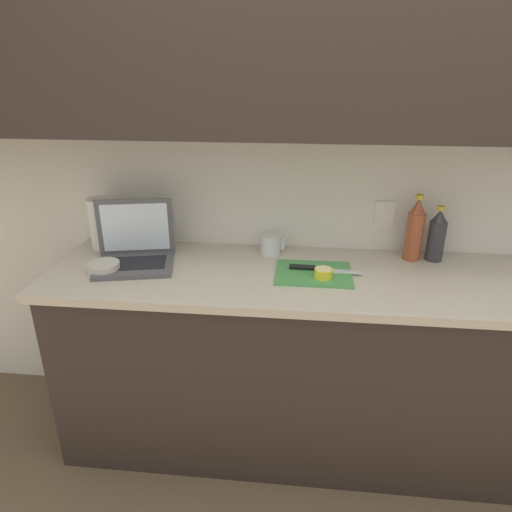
# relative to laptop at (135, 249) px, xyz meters

# --- Properties ---
(ground_plane) EXTENTS (12.00, 12.00, 0.00)m
(ground_plane) POSITION_rel_laptop_xyz_m (0.91, -0.04, -0.94)
(ground_plane) COLOR brown
(ground_plane) RESTS_ON ground
(wall_back) EXTENTS (5.20, 0.38, 2.60)m
(wall_back) POSITION_rel_laptop_xyz_m (0.91, 0.20, 0.61)
(wall_back) COLOR white
(wall_back) RESTS_ON ground_plane
(counter_unit) EXTENTS (2.51, 0.63, 0.88)m
(counter_unit) POSITION_rel_laptop_xyz_m (0.93, -0.04, -0.49)
(counter_unit) COLOR #332823
(counter_unit) RESTS_ON ground_plane
(laptop) EXTENTS (0.38, 0.32, 0.27)m
(laptop) POSITION_rel_laptop_xyz_m (0.00, 0.00, 0.00)
(laptop) COLOR #515156
(laptop) RESTS_ON counter_unit
(cutting_board) EXTENTS (0.32, 0.25, 0.01)m
(cutting_board) POSITION_rel_laptop_xyz_m (0.78, -0.04, -0.06)
(cutting_board) COLOR #4C9E51
(cutting_board) RESTS_ON counter_unit
(knife) EXTENTS (0.30, 0.04, 0.02)m
(knife) POSITION_rel_laptop_xyz_m (0.78, -0.01, -0.05)
(knife) COLOR silver
(knife) RESTS_ON cutting_board
(lemon_half_cut) EXTENTS (0.08, 0.08, 0.04)m
(lemon_half_cut) POSITION_rel_laptop_xyz_m (0.82, -0.08, -0.04)
(lemon_half_cut) COLOR yellow
(lemon_half_cut) RESTS_ON cutting_board
(bottle_green_soda) EXTENTS (0.08, 0.08, 0.25)m
(bottle_green_soda) POSITION_rel_laptop_xyz_m (1.32, 0.18, 0.05)
(bottle_green_soda) COLOR #333338
(bottle_green_soda) RESTS_ON counter_unit
(bottle_oil_tall) EXTENTS (0.08, 0.08, 0.30)m
(bottle_oil_tall) POSITION_rel_laptop_xyz_m (1.22, 0.18, 0.07)
(bottle_oil_tall) COLOR #A34C2D
(bottle_oil_tall) RESTS_ON counter_unit
(measuring_cup) EXTENTS (0.11, 0.09, 0.09)m
(measuring_cup) POSITION_rel_laptop_xyz_m (0.58, 0.17, -0.02)
(measuring_cup) COLOR silver
(measuring_cup) RESTS_ON counter_unit
(bowl_white) EXTENTS (0.13, 0.13, 0.05)m
(bowl_white) POSITION_rel_laptop_xyz_m (-0.10, -0.12, -0.04)
(bowl_white) COLOR beige
(bowl_white) RESTS_ON counter_unit
(paper_towel_roll) EXTENTS (0.12, 0.12, 0.24)m
(paper_towel_roll) POSITION_rel_laptop_xyz_m (-0.22, 0.17, 0.06)
(paper_towel_roll) COLOR white
(paper_towel_roll) RESTS_ON counter_unit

